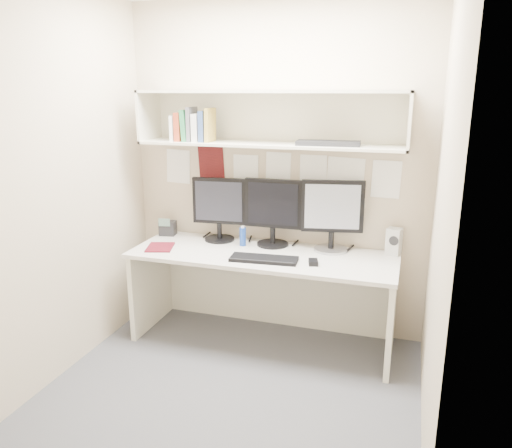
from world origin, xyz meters
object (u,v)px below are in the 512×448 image
(monitor_right, at_px, (332,214))
(maroon_notebook, at_px, (160,247))
(keyboard, at_px, (264,259))
(desk_phone, at_px, (168,228))
(monitor_center, at_px, (273,210))
(desk, at_px, (263,297))
(monitor_left, at_px, (219,207))
(speaker, at_px, (394,241))

(monitor_right, xyz_separation_m, maroon_notebook, (-1.28, -0.35, -0.28))
(keyboard, bearing_deg, desk_phone, 153.17)
(monitor_center, distance_m, monitor_right, 0.46)
(keyboard, xyz_separation_m, maroon_notebook, (-0.86, 0.04, -0.01))
(maroon_notebook, bearing_deg, monitor_center, 6.32)
(desk, bearing_deg, maroon_notebook, -170.83)
(maroon_notebook, bearing_deg, monitor_left, 26.96)
(monitor_left, bearing_deg, desk, -32.62)
(desk, height_order, maroon_notebook, maroon_notebook)
(monitor_left, bearing_deg, keyboard, -44.04)
(speaker, relative_size, maroon_notebook, 0.86)
(monitor_left, height_order, monitor_right, monitor_right)
(speaker, xyz_separation_m, maroon_notebook, (-1.74, -0.39, -0.09))
(desk, height_order, monitor_center, monitor_center)
(keyboard, distance_m, speaker, 0.99)
(keyboard, bearing_deg, monitor_left, 136.85)
(monitor_left, distance_m, keyboard, 0.68)
(monitor_left, bearing_deg, monitor_center, -5.90)
(monitor_center, height_order, maroon_notebook, monitor_center)
(monitor_center, bearing_deg, desk, -95.05)
(speaker, xyz_separation_m, desk_phone, (-1.85, -0.04, -0.04))
(monitor_right, height_order, maroon_notebook, monitor_right)
(monitor_left, height_order, monitor_center, monitor_center)
(desk, distance_m, desk_phone, 1.03)
(keyboard, height_order, speaker, speaker)
(desk, xyz_separation_m, monitor_left, (-0.44, 0.22, 0.64))
(speaker, height_order, desk_phone, speaker)
(desk, distance_m, monitor_center, 0.68)
(keyboard, bearing_deg, monitor_right, 37.61)
(monitor_right, bearing_deg, keyboard, -148.39)
(monitor_center, bearing_deg, keyboard, -84.57)
(maroon_notebook, bearing_deg, desk, -7.62)
(monitor_left, height_order, maroon_notebook, monitor_left)
(monitor_center, height_order, speaker, monitor_center)
(monitor_left, distance_m, speaker, 1.39)
(desk, xyz_separation_m, monitor_right, (0.48, 0.22, 0.65))
(desk, relative_size, desk_phone, 12.82)
(keyboard, xyz_separation_m, desk_phone, (-0.97, 0.39, 0.05))
(desk, height_order, monitor_left, monitor_left)
(monitor_center, xyz_separation_m, keyboard, (0.04, -0.39, -0.27))
(monitor_right, distance_m, maroon_notebook, 1.35)
(monitor_right, bearing_deg, speaker, -5.71)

